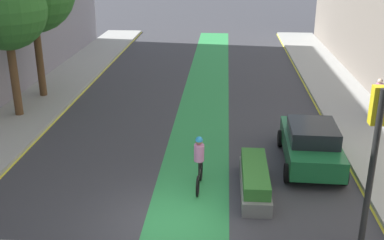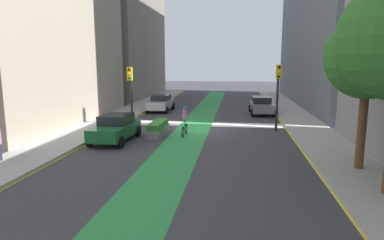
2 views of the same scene
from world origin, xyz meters
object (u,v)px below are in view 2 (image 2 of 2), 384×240
Objects in this scene: car_green_right_far at (116,128)px; car_silver_right_near at (161,103)px; traffic_signal_near_right at (130,85)px; cyclist_in_lane at (185,120)px; median_planter at (158,128)px; car_grey_left_near at (261,105)px; street_tree_near at (368,57)px; traffic_signal_near_left at (278,85)px.

car_green_right_far is 12.42m from car_silver_right_near.
cyclist_in_lane is (-4.38, 2.60, -2.04)m from traffic_signal_near_right.
car_grey_left_near is at bearing -126.85° from median_planter.
traffic_signal_near_right is at bearing -33.84° from street_tree_near.
traffic_signal_near_left is 10.89m from car_green_right_far.
cyclist_in_lane is 0.29× the size of street_tree_near.
car_silver_right_near is at bearing -78.01° from median_planter.
cyclist_in_lane is at bearing 19.20° from traffic_signal_near_left.
traffic_signal_near_right is 4.52m from median_planter.
traffic_signal_near_right reaches higher than car_green_right_far.
traffic_signal_near_left is 7.92m from car_grey_left_near.
car_silver_right_near is at bearing -89.39° from car_green_right_far.
traffic_signal_near_right reaches higher than car_silver_right_near.
cyclist_in_lane is 1.85m from median_planter.
traffic_signal_near_right is 1.02× the size of car_silver_right_near.
median_planter is (7.23, 9.65, -0.40)m from car_grey_left_near.
street_tree_near is (-12.34, 3.94, 4.01)m from car_green_right_far.
car_grey_left_near is 14.97m from car_green_right_far.
cyclist_in_lane is at bearing -151.22° from car_green_right_far.
car_grey_left_near reaches higher than median_planter.
street_tree_near is at bearing 162.28° from car_green_right_far.
traffic_signal_near_right is 0.96× the size of traffic_signal_near_left.
traffic_signal_near_left is at bearing 93.71° from car_grey_left_near.
car_green_right_far is at bearing 51.62° from car_grey_left_near.
traffic_signal_near_left is 2.41× the size of cyclist_in_lane.
car_green_right_far is 2.29× the size of cyclist_in_lane.
car_silver_right_near is at bearing -69.02° from cyclist_in_lane.
traffic_signal_near_right is 1.01× the size of car_grey_left_near.
street_tree_near reaches higher than median_planter.
traffic_signal_near_left is at bearing 177.10° from traffic_signal_near_right.
median_planter is at bearing -30.40° from street_tree_near.
cyclist_in_lane reaches higher than car_silver_right_near.
cyclist_in_lane is at bearing 60.41° from car_grey_left_near.
street_tree_near reaches higher than cyclist_in_lane.
car_silver_right_near is at bearing -93.12° from traffic_signal_near_right.
traffic_signal_near_right is 0.67× the size of street_tree_near.
car_grey_left_near is 16.47m from street_tree_near.
car_grey_left_near is 1.00× the size of car_green_right_far.
traffic_signal_near_left is at bearing -160.80° from cyclist_in_lane.
traffic_signal_near_left is 8.68m from street_tree_near.
street_tree_near is (-12.89, 8.64, 1.81)m from traffic_signal_near_right.
median_planter is (7.72, 2.09, -2.73)m from traffic_signal_near_left.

